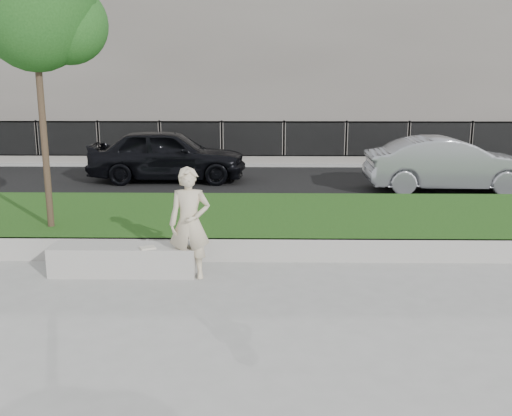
{
  "coord_description": "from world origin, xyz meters",
  "views": [
    {
      "loc": [
        0.94,
        -8.2,
        3.02
      ],
      "look_at": [
        0.79,
        1.2,
        0.9
      ],
      "focal_mm": 40.0,
      "sensor_mm": 36.0,
      "label": 1
    }
  ],
  "objects_px": {
    "man": "(190,223)",
    "car_silver": "(449,164)",
    "book": "(148,248)",
    "car_dark": "(168,155)",
    "stone_bench": "(124,259)"
  },
  "relations": [
    {
      "from": "stone_bench",
      "to": "man",
      "type": "relative_size",
      "value": 1.32
    },
    {
      "from": "book",
      "to": "car_dark",
      "type": "xyz_separation_m",
      "value": [
        -1.1,
        8.47,
        0.35
      ]
    },
    {
      "from": "car_silver",
      "to": "stone_bench",
      "type": "bearing_deg",
      "value": 134.31
    },
    {
      "from": "book",
      "to": "car_silver",
      "type": "relative_size",
      "value": 0.05
    },
    {
      "from": "stone_bench",
      "to": "man",
      "type": "height_order",
      "value": "man"
    },
    {
      "from": "man",
      "to": "car_dark",
      "type": "relative_size",
      "value": 0.37
    },
    {
      "from": "book",
      "to": "car_dark",
      "type": "relative_size",
      "value": 0.05
    },
    {
      "from": "stone_bench",
      "to": "car_silver",
      "type": "distance_m",
      "value": 9.94
    },
    {
      "from": "stone_bench",
      "to": "car_silver",
      "type": "xyz_separation_m",
      "value": [
        7.22,
        6.8,
        0.54
      ]
    },
    {
      "from": "man",
      "to": "car_silver",
      "type": "distance_m",
      "value": 9.28
    },
    {
      "from": "stone_bench",
      "to": "book",
      "type": "distance_m",
      "value": 0.52
    },
    {
      "from": "stone_bench",
      "to": "car_dark",
      "type": "distance_m",
      "value": 8.34
    },
    {
      "from": "man",
      "to": "car_silver",
      "type": "height_order",
      "value": "man"
    },
    {
      "from": "man",
      "to": "stone_bench",
      "type": "bearing_deg",
      "value": 169.92
    },
    {
      "from": "car_dark",
      "to": "car_silver",
      "type": "relative_size",
      "value": 1.04
    }
  ]
}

